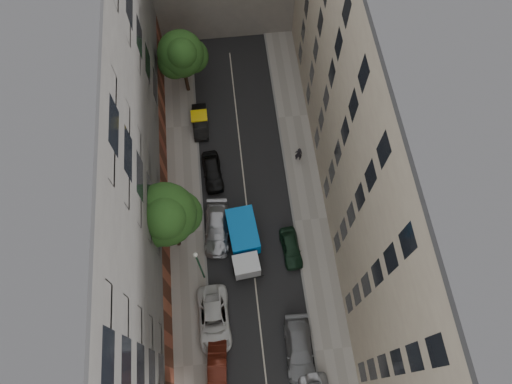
{
  "coord_description": "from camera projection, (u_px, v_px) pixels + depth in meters",
  "views": [
    {
      "loc": [
        -0.94,
        -14.16,
        37.84
      ],
      "look_at": [
        0.68,
        0.49,
        6.0
      ],
      "focal_mm": 32.0,
      "sensor_mm": 36.0,
      "label": 1
    }
  ],
  "objects": [
    {
      "name": "tree_far",
      "position": [
        182.0,
        56.0,
        41.73
      ],
      "size": [
        4.72,
        4.36,
        7.56
      ],
      "color": "#382619",
      "rests_on": "sidewalk_left"
    },
    {
      "name": "building_right",
      "position": [
        404.0,
        159.0,
        31.73
      ],
      "size": [
        8.0,
        44.0,
        20.0
      ],
      "primitive_type": "cube",
      "color": "tan",
      "rests_on": "ground"
    },
    {
      "name": "ground",
      "position": [
        249.0,
        226.0,
        40.29
      ],
      "size": [
        120.0,
        120.0,
        0.0
      ],
      "primitive_type": "plane",
      "color": "#4C4C49",
      "rests_on": "ground"
    },
    {
      "name": "tree_mid",
      "position": [
        167.0,
        217.0,
        33.44
      ],
      "size": [
        5.07,
        4.76,
        9.54
      ],
      "color": "#382619",
      "rests_on": "sidewalk_left"
    },
    {
      "name": "car_left_3",
      "position": [
        217.0,
        229.0,
        39.4
      ],
      "size": [
        2.55,
        5.32,
        1.49
      ],
      "primitive_type": "imported",
      "rotation": [
        0.0,
        0.0,
        -0.09
      ],
      "color": "#AFAFB3",
      "rests_on": "ground"
    },
    {
      "name": "car_right_1",
      "position": [
        299.0,
        349.0,
        35.24
      ],
      "size": [
        2.28,
        5.21,
        1.49
      ],
      "primitive_type": "imported",
      "rotation": [
        0.0,
        0.0,
        -0.04
      ],
      "color": "slate",
      "rests_on": "ground"
    },
    {
      "name": "sidewalk_left",
      "position": [
        187.0,
        232.0,
        39.97
      ],
      "size": [
        3.0,
        44.0,
        0.15
      ],
      "primitive_type": "cube",
      "color": "gray",
      "rests_on": "ground"
    },
    {
      "name": "building_left",
      "position": [
        85.0,
        191.0,
        30.71
      ],
      "size": [
        8.0,
        44.0,
        20.0
      ],
      "primitive_type": "cube",
      "color": "#504D4B",
      "rests_on": "ground"
    },
    {
      "name": "sidewalk_right",
      "position": [
        310.0,
        220.0,
        40.48
      ],
      "size": [
        3.0,
        44.0,
        0.15
      ],
      "primitive_type": "cube",
      "color": "gray",
      "rests_on": "ground"
    },
    {
      "name": "lamp_post",
      "position": [
        199.0,
        264.0,
        34.62
      ],
      "size": [
        0.36,
        0.36,
        6.45
      ],
      "color": "#164E2C",
      "rests_on": "sidewalk_left"
    },
    {
      "name": "car_left_2",
      "position": [
        214.0,
        319.0,
        36.18
      ],
      "size": [
        2.58,
        5.46,
        1.51
      ],
      "primitive_type": "imported",
      "rotation": [
        0.0,
        0.0,
        0.01
      ],
      "color": "silver",
      "rests_on": "ground"
    },
    {
      "name": "pedestrian",
      "position": [
        299.0,
        154.0,
        42.12
      ],
      "size": [
        0.74,
        0.54,
        1.88
      ],
      "primitive_type": "imported",
      "rotation": [
        0.0,
        0.0,
        3.0
      ],
      "color": "black",
      "rests_on": "sidewalk_right"
    },
    {
      "name": "car_left_1",
      "position": [
        217.0,
        367.0,
        34.75
      ],
      "size": [
        1.77,
        4.22,
        1.36
      ],
      "primitive_type": "imported",
      "rotation": [
        0.0,
        0.0,
        -0.08
      ],
      "color": "#4F190F",
      "rests_on": "ground"
    },
    {
      "name": "road_surface",
      "position": [
        249.0,
        226.0,
        40.28
      ],
      "size": [
        8.0,
        44.0,
        0.02
      ],
      "primitive_type": "cube",
      "color": "black",
      "rests_on": "ground"
    },
    {
      "name": "car_right_2",
      "position": [
        291.0,
        248.0,
        38.78
      ],
      "size": [
        1.78,
        3.88,
        1.29
      ],
      "primitive_type": "imported",
      "rotation": [
        0.0,
        0.0,
        0.07
      ],
      "color": "black",
      "rests_on": "ground"
    },
    {
      "name": "car_left_5",
      "position": [
        200.0,
        122.0,
        44.12
      ],
      "size": [
        1.42,
        4.0,
        1.31
      ],
      "primitive_type": "imported",
      "rotation": [
        0.0,
        0.0,
        0.01
      ],
      "color": "black",
      "rests_on": "ground"
    },
    {
      "name": "car_left_4",
      "position": [
        212.0,
        172.0,
        41.76
      ],
      "size": [
        2.01,
        4.34,
        1.44
      ],
      "primitive_type": "imported",
      "rotation": [
        0.0,
        0.0,
        0.07
      ],
      "color": "black",
      "rests_on": "ground"
    },
    {
      "name": "tarp_truck",
      "position": [
        244.0,
        242.0,
        38.17
      ],
      "size": [
        2.72,
        5.85,
        2.62
      ],
      "rotation": [
        0.0,
        0.0,
        0.09
      ],
      "color": "black",
      "rests_on": "ground"
    }
  ]
}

